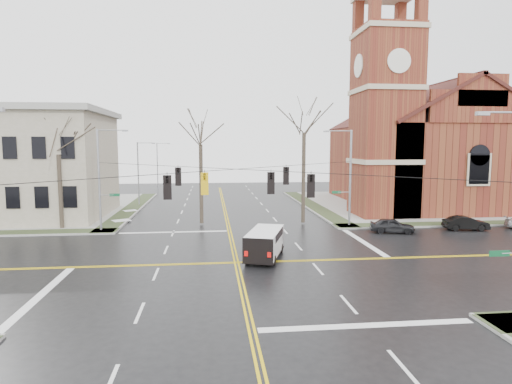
{
  "coord_description": "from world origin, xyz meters",
  "views": [
    {
      "loc": [
        -1.65,
        -27.59,
        7.77
      ],
      "look_at": [
        1.94,
        6.0,
        4.03
      ],
      "focal_mm": 30.0,
      "sensor_mm": 36.0,
      "label": 1
    }
  ],
  "objects": [
    {
      "name": "church",
      "position": [
        24.76,
        24.78,
        8.43
      ],
      "size": [
        24.28,
        27.48,
        27.5
      ],
      "color": "maroon",
      "rests_on": "ground"
    },
    {
      "name": "tree_nw_far",
      "position": [
        -15.31,
        12.84,
        7.33
      ],
      "size": [
        4.0,
        4.0,
        10.11
      ],
      "color": "#322920",
      "rests_on": "ground"
    },
    {
      "name": "streetlight_north_a",
      "position": [
        -10.65,
        28.0,
        4.47
      ],
      "size": [
        2.3,
        0.2,
        8.0
      ],
      "color": "gray",
      "rests_on": "ground"
    },
    {
      "name": "ground",
      "position": [
        0.0,
        0.0,
        0.0
      ],
      "size": [
        120.0,
        120.0,
        0.0
      ],
      "primitive_type": "plane",
      "color": "black",
      "rests_on": "ground"
    },
    {
      "name": "streetlight_north_b",
      "position": [
        -10.65,
        48.0,
        4.47
      ],
      "size": [
        2.3,
        0.2,
        8.0
      ],
      "color": "gray",
      "rests_on": "ground"
    },
    {
      "name": "parked_car_b",
      "position": [
        21.49,
        8.57,
        0.65
      ],
      "size": [
        4.06,
        1.84,
        1.29
      ],
      "primitive_type": "imported",
      "rotation": [
        0.0,
        0.0,
        1.45
      ],
      "color": "black",
      "rests_on": "ground"
    },
    {
      "name": "traffic_signals",
      "position": [
        -0.0,
        -0.67,
        5.45
      ],
      "size": [
        8.21,
        8.26,
        1.3
      ],
      "color": "black",
      "rests_on": "ground"
    },
    {
      "name": "tree_ne",
      "position": [
        7.38,
        13.24,
        9.52
      ],
      "size": [
        4.0,
        4.0,
        13.18
      ],
      "color": "#322920",
      "rests_on": "ground"
    },
    {
      "name": "signal_pole_ne",
      "position": [
        11.32,
        11.5,
        4.95
      ],
      "size": [
        2.75,
        0.22,
        9.0
      ],
      "color": "gray",
      "rests_on": "ground"
    },
    {
      "name": "tree_nw_near",
      "position": [
        -2.56,
        13.93,
        8.3
      ],
      "size": [
        4.0,
        4.0,
        11.46
      ],
      "color": "#322920",
      "rests_on": "ground"
    },
    {
      "name": "span_wires",
      "position": [
        0.0,
        0.0,
        6.2
      ],
      "size": [
        23.02,
        23.02,
        0.03
      ],
      "color": "black",
      "rests_on": "ground"
    },
    {
      "name": "sidewalks",
      "position": [
        0.0,
        0.0,
        0.08
      ],
      "size": [
        80.0,
        80.0,
        0.17
      ],
      "color": "gray",
      "rests_on": "ground"
    },
    {
      "name": "signal_pole_nw",
      "position": [
        -11.32,
        11.5,
        4.95
      ],
      "size": [
        2.75,
        0.22,
        9.0
      ],
      "color": "gray",
      "rests_on": "ground"
    },
    {
      "name": "road_markings",
      "position": [
        0.0,
        0.0,
        0.01
      ],
      "size": [
        100.0,
        100.0,
        0.01
      ],
      "color": "gold",
      "rests_on": "ground"
    },
    {
      "name": "civic_building_a",
      "position": [
        -22.0,
        20.0,
        5.5
      ],
      "size": [
        18.0,
        14.0,
        11.0
      ],
      "primitive_type": "cube",
      "color": "gray",
      "rests_on": "ground"
    },
    {
      "name": "cargo_van",
      "position": [
        2.07,
        1.05,
        1.15
      ],
      "size": [
        3.42,
        5.44,
        1.94
      ],
      "rotation": [
        0.0,
        0.0,
        -0.31
      ],
      "color": "white",
      "rests_on": "ground"
    },
    {
      "name": "parked_car_a",
      "position": [
        14.31,
        8.19,
        0.65
      ],
      "size": [
        4.09,
        2.49,
        1.3
      ],
      "primitive_type": "imported",
      "rotation": [
        0.0,
        0.0,
        1.3
      ],
      "color": "black",
      "rests_on": "ground"
    }
  ]
}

